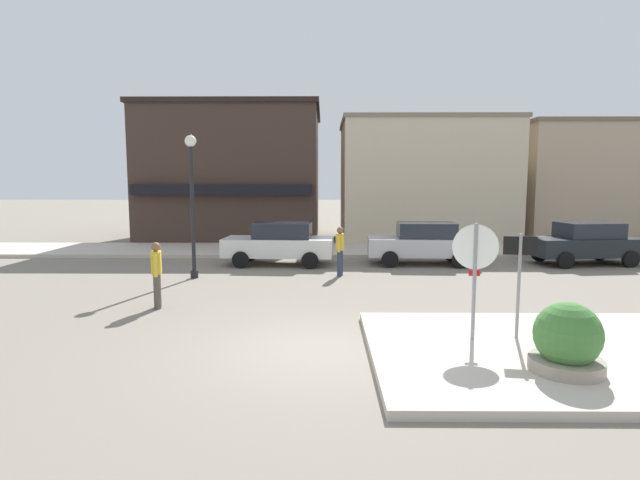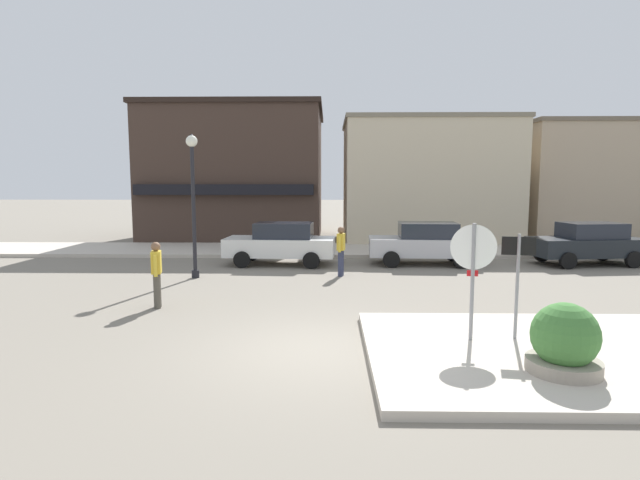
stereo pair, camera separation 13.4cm
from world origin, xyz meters
The scene contains 15 objects.
ground_plane centered at (0.00, 0.00, 0.00)m, with size 160.00×160.00×0.00m, color gray.
sidewalk_corner centered at (4.11, -0.31, 0.07)m, with size 6.40×4.80×0.15m, color beige.
kerb_far centered at (0.00, 13.03, 0.07)m, with size 80.00×4.00×0.15m, color beige.
stop_sign centered at (2.85, 0.22, 1.52)m, with size 0.81×0.14×2.30m.
one_way_sign centered at (3.70, 0.31, 1.33)m, with size 0.60×0.10×2.10m.
planter centered at (3.82, -1.34, 0.56)m, with size 1.10×1.10×1.23m.
lamp_post centered at (-4.04, 6.89, 2.96)m, with size 0.36×0.36×4.54m.
parked_car_nearest centered at (-1.54, 9.54, 0.81)m, with size 4.09×2.06×1.56m.
parked_car_second centered at (3.78, 9.68, 0.81)m, with size 4.08×2.03×1.56m.
parked_car_third centered at (9.82, 9.72, 0.81)m, with size 4.17×2.23×1.56m.
pedestrian_crossing_near centered at (0.63, 7.29, 0.87)m, with size 0.29×0.56×1.61m.
pedestrian_crossing_far centered at (-3.93, 3.04, 0.87)m, with size 0.30×0.56×1.61m.
building_corner_shop centered at (-4.77, 19.06, 3.51)m, with size 9.25×8.55×7.01m.
building_storefront_left_near centered at (5.29, 17.61, 3.11)m, with size 8.59×6.27×6.21m.
building_storefront_left_mid centered at (13.93, 18.82, 3.08)m, with size 7.34×6.71×6.15m.
Camera 2 is at (0.25, -8.75, 3.03)m, focal length 28.00 mm.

